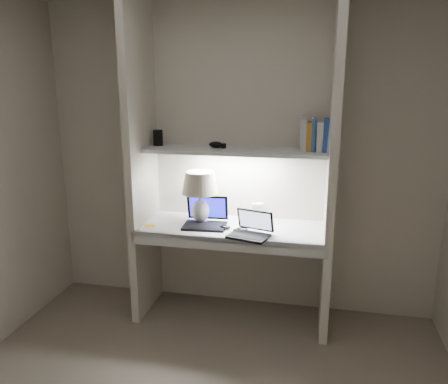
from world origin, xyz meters
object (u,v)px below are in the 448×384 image
(table_lamp, at_px, (200,189))
(book_row, at_px, (316,136))
(speaker, at_px, (257,211))
(laptop_netbook, at_px, (251,230))
(laptop_main, at_px, (206,219))

(table_lamp, height_order, book_row, book_row)
(book_row, bearing_deg, speaker, 166.76)
(speaker, xyz_separation_m, book_row, (0.44, -0.10, 0.64))
(laptop_netbook, bearing_deg, laptop_main, 171.65)
(table_lamp, bearing_deg, laptop_netbook, -24.47)
(book_row, bearing_deg, table_lamp, -172.90)
(table_lamp, relative_size, laptop_main, 1.22)
(laptop_main, distance_m, speaker, 0.45)
(table_lamp, xyz_separation_m, laptop_netbook, (0.44, -0.20, -0.24))
(table_lamp, bearing_deg, laptop_main, -28.61)
(table_lamp, height_order, laptop_netbook, table_lamp)
(laptop_main, bearing_deg, book_row, 5.59)
(speaker, distance_m, book_row, 0.78)
(laptop_netbook, xyz_separation_m, book_row, (0.43, 0.31, 0.67))
(table_lamp, bearing_deg, book_row, 7.10)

